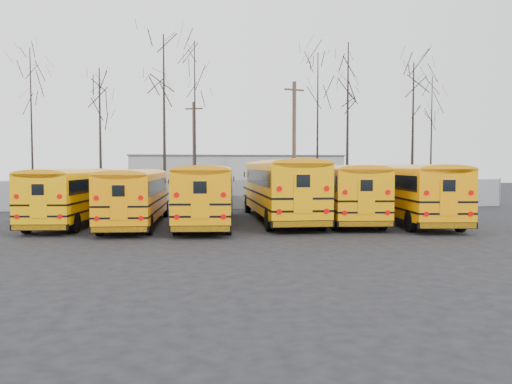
{
  "coord_description": "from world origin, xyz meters",
  "views": [
    {
      "loc": [
        -2.75,
        -22.42,
        2.98
      ],
      "look_at": [
        0.61,
        3.76,
        1.6
      ],
      "focal_mm": 35.0,
      "sensor_mm": 36.0,
      "label": 1
    }
  ],
  "objects": [
    {
      "name": "fence",
      "position": [
        0.0,
        12.0,
        1.0
      ],
      "size": [
        40.0,
        0.04,
        2.0
      ],
      "primitive_type": "cube",
      "color": "gray",
      "rests_on": "ground"
    },
    {
      "name": "tree_5",
      "position": [
        6.88,
        15.26,
        5.83
      ],
      "size": [
        0.26,
        0.26,
        11.65
      ],
      "primitive_type": "cone",
      "color": "black",
      "rests_on": "ground"
    },
    {
      "name": "tree_6",
      "position": [
        9.53,
        16.09,
        6.37
      ],
      "size": [
        0.26,
        0.26,
        12.74
      ],
      "primitive_type": "cone",
      "color": "black",
      "rests_on": "ground"
    },
    {
      "name": "bus_b",
      "position": [
        -5.51,
        2.64,
        1.67
      ],
      "size": [
        2.74,
        10.3,
        2.86
      ],
      "rotation": [
        0.0,
        0.0,
        -0.04
      ],
      "color": "black",
      "rests_on": "ground"
    },
    {
      "name": "tree_1",
      "position": [
        -14.96,
        17.95,
        6.0
      ],
      "size": [
        0.26,
        0.26,
        12.0
      ],
      "primitive_type": "cone",
      "color": "black",
      "rests_on": "ground"
    },
    {
      "name": "tree_2",
      "position": [
        -9.57,
        16.34,
        5.15
      ],
      "size": [
        0.26,
        0.26,
        10.3
      ],
      "primitive_type": "cone",
      "color": "black",
      "rests_on": "ground"
    },
    {
      "name": "tree_4",
      "position": [
        -2.49,
        17.42,
        6.39
      ],
      "size": [
        0.26,
        0.26,
        12.78
      ],
      "primitive_type": "cone",
      "color": "black",
      "rests_on": "ground"
    },
    {
      "name": "utility_pole_right",
      "position": [
        5.18,
        15.93,
        4.89
      ],
      "size": [
        1.65,
        0.63,
        9.53
      ],
      "rotation": [
        0.0,
        0.0,
        0.31
      ],
      "color": "#4D372B",
      "rests_on": "ground"
    },
    {
      "name": "bus_f",
      "position": [
        8.52,
        2.28,
        1.82
      ],
      "size": [
        3.66,
        11.27,
        3.1
      ],
      "rotation": [
        0.0,
        0.0,
        -0.1
      ],
      "color": "black",
      "rests_on": "ground"
    },
    {
      "name": "tree_8",
      "position": [
        16.92,
        16.78,
        5.16
      ],
      "size": [
        0.26,
        0.26,
        10.32
      ],
      "primitive_type": "cone",
      "color": "black",
      "rests_on": "ground"
    },
    {
      "name": "bus_c",
      "position": [
        -2.03,
        2.51,
        1.79
      ],
      "size": [
        3.41,
        11.1,
        3.06
      ],
      "rotation": [
        0.0,
        0.0,
        -0.08
      ],
      "color": "black",
      "rests_on": "ground"
    },
    {
      "name": "distant_building",
      "position": [
        2.0,
        32.0,
        2.0
      ],
      "size": [
        22.0,
        8.0,
        4.0
      ],
      "primitive_type": "cube",
      "color": "#999895",
      "rests_on": "ground"
    },
    {
      "name": "ground",
      "position": [
        0.0,
        0.0,
        0.0
      ],
      "size": [
        120.0,
        120.0,
        0.0
      ],
      "primitive_type": "plane",
      "color": "black",
      "rests_on": "ground"
    },
    {
      "name": "bus_d",
      "position": [
        1.98,
        3.79,
        1.98
      ],
      "size": [
        2.81,
        12.09,
        3.38
      ],
      "rotation": [
        0.0,
        0.0,
        -0.0
      ],
      "color": "black",
      "rests_on": "ground"
    },
    {
      "name": "tree_3",
      "position": [
        -4.8,
        15.94,
        6.41
      ],
      "size": [
        0.26,
        0.26,
        12.83
      ],
      "primitive_type": "cone",
      "color": "black",
      "rests_on": "ground"
    },
    {
      "name": "utility_pole_left",
      "position": [
        -2.57,
        18.57,
        4.19
      ],
      "size": [
        1.42,
        0.54,
        8.17
      ],
      "rotation": [
        0.0,
        0.0,
        -0.31
      ],
      "color": "#463227",
      "rests_on": "ground"
    },
    {
      "name": "bus_a",
      "position": [
        -8.64,
        3.72,
        1.69
      ],
      "size": [
        3.37,
        10.48,
        2.89
      ],
      "rotation": [
        0.0,
        0.0,
        -0.1
      ],
      "color": "black",
      "rests_on": "ground"
    },
    {
      "name": "tree_7",
      "position": [
        13.9,
        13.75,
        5.39
      ],
      "size": [
        0.26,
        0.26,
        10.78
      ],
      "primitive_type": "cone",
      "color": "black",
      "rests_on": "ground"
    },
    {
      "name": "bus_e",
      "position": [
        5.25,
        3.34,
        1.8
      ],
      "size": [
        3.53,
        11.17,
        3.08
      ],
      "rotation": [
        0.0,
        0.0,
        -0.09
      ],
      "color": "black",
      "rests_on": "ground"
    }
  ]
}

